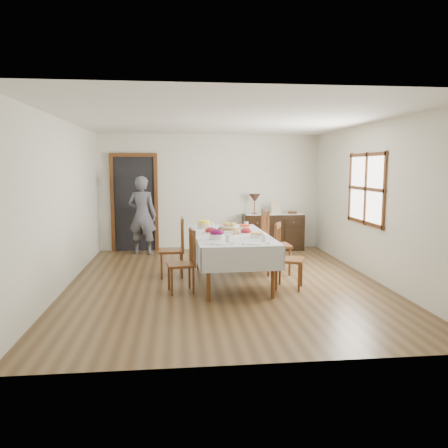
{
  "coord_description": "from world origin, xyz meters",
  "views": [
    {
      "loc": [
        -0.76,
        -6.9,
        1.87
      ],
      "look_at": [
        0.0,
        0.1,
        0.95
      ],
      "focal_mm": 35.0,
      "sensor_mm": 36.0,
      "label": 1
    }
  ],
  "objects": [
    {
      "name": "runner",
      "position": [
        1.42,
        2.69,
        0.82
      ],
      "size": [
        1.3,
        0.35,
        0.01
      ],
      "color": "silver",
      "rests_on": "sideboard"
    },
    {
      "name": "room_shell",
      "position": [
        -0.15,
        0.42,
        1.64
      ],
      "size": [
        5.02,
        6.02,
        2.65
      ],
      "color": "white",
      "rests_on": "ground"
    },
    {
      "name": "ham_platter_b",
      "position": [
        0.36,
        0.07,
        0.82
      ],
      "size": [
        0.28,
        0.28,
        0.11
      ],
      "color": "white",
      "rests_on": "dining_table"
    },
    {
      "name": "chair_left_near",
      "position": [
        -0.67,
        -0.48,
        0.48
      ],
      "size": [
        0.45,
        0.45,
        0.95
      ],
      "rotation": [
        0.0,
        0.0,
        -1.42
      ],
      "color": "#582F14",
      "rests_on": "ground"
    },
    {
      "name": "table_lamp",
      "position": [
        0.98,
        2.73,
        1.17
      ],
      "size": [
        0.26,
        0.26,
        0.46
      ],
      "color": "brown",
      "rests_on": "sideboard"
    },
    {
      "name": "setting_right",
      "position": [
        0.38,
        -0.85,
        0.81
      ],
      "size": [
        0.42,
        0.31,
        0.1
      ],
      "color": "white",
      "rests_on": "dining_table"
    },
    {
      "name": "glass_far_a",
      "position": [
        -0.14,
        0.77,
        0.85
      ],
      "size": [
        0.07,
        0.07,
        0.11
      ],
      "color": "white",
      "rests_on": "dining_table"
    },
    {
      "name": "chair_right_near",
      "position": [
        0.91,
        -0.43,
        0.51
      ],
      "size": [
        0.55,
        0.55,
        1.01
      ],
      "rotation": [
        0.0,
        0.0,
        1.18
      ],
      "color": "#582F14",
      "rests_on": "ground"
    },
    {
      "name": "glass_far_b",
      "position": [
        0.47,
        0.75,
        0.85
      ],
      "size": [
        0.07,
        0.07,
        0.11
      ],
      "color": "white",
      "rests_on": "dining_table"
    },
    {
      "name": "person",
      "position": [
        -1.5,
        2.54,
        0.9
      ],
      "size": [
        0.64,
        0.5,
        1.8
      ],
      "primitive_type": "imported",
      "rotation": [
        0.0,
        0.0,
        2.86
      ],
      "color": "#51515B",
      "rests_on": "ground"
    },
    {
      "name": "casserole_dish",
      "position": [
        0.47,
        -0.33,
        0.83
      ],
      "size": [
        0.22,
        0.22,
        0.07
      ],
      "color": "white",
      "rests_on": "dining_table"
    },
    {
      "name": "dining_table",
      "position": [
        0.11,
        0.02,
        0.7
      ],
      "size": [
        1.23,
        2.34,
        0.79
      ],
      "rotation": [
        0.0,
        0.0,
        0.02
      ],
      "color": "#BBBBBF",
      "rests_on": "ground"
    },
    {
      "name": "egg_basket",
      "position": [
        0.06,
        0.43,
        0.83
      ],
      "size": [
        0.24,
        0.24,
        0.1
      ],
      "color": "black",
      "rests_on": "dining_table"
    },
    {
      "name": "carrot_bowl",
      "position": [
        0.41,
        0.49,
        0.84
      ],
      "size": [
        0.21,
        0.21,
        0.09
      ],
      "color": "white",
      "rests_on": "dining_table"
    },
    {
      "name": "picture_frame",
      "position": [
        1.45,
        2.64,
        0.95
      ],
      "size": [
        0.22,
        0.08,
        0.28
      ],
      "color": "tan",
      "rests_on": "sideboard"
    },
    {
      "name": "beet_bowl",
      "position": [
        -0.17,
        -0.43,
        0.86
      ],
      "size": [
        0.23,
        0.23,
        0.15
      ],
      "color": "white",
      "rests_on": "dining_table"
    },
    {
      "name": "ham_platter_a",
      "position": [
        -0.21,
        0.18,
        0.82
      ],
      "size": [
        0.3,
        0.3,
        0.11
      ],
      "color": "white",
      "rests_on": "dining_table"
    },
    {
      "name": "setting_left",
      "position": [
        -0.13,
        -0.79,
        0.81
      ],
      "size": [
        0.42,
        0.31,
        0.1
      ],
      "color": "white",
      "rests_on": "dining_table"
    },
    {
      "name": "chair_left_far",
      "position": [
        -0.81,
        0.48,
        0.51
      ],
      "size": [
        0.43,
        0.43,
        1.01
      ],
      "rotation": [
        0.0,
        0.0,
        -1.54
      ],
      "color": "#582F14",
      "rests_on": "ground"
    },
    {
      "name": "deco_bowl",
      "position": [
        1.84,
        2.7,
        0.84
      ],
      "size": [
        0.2,
        0.2,
        0.06
      ],
      "color": "#582F14",
      "rests_on": "sideboard"
    },
    {
      "name": "ground",
      "position": [
        0.0,
        0.0,
        0.0
      ],
      "size": [
        6.0,
        6.0,
        0.0
      ],
      "primitive_type": "plane",
      "color": "brown"
    },
    {
      "name": "chair_right_far",
      "position": [
        0.91,
        0.51,
        0.57
      ],
      "size": [
        0.48,
        0.48,
        1.12
      ],
      "rotation": [
        0.0,
        0.0,
        1.61
      ],
      "color": "#582F14",
      "rests_on": "ground"
    },
    {
      "name": "butter_dish",
      "position": [
        0.04,
        -0.13,
        0.83
      ],
      "size": [
        0.14,
        0.09,
        0.07
      ],
      "color": "white",
      "rests_on": "dining_table"
    },
    {
      "name": "bread_basket",
      "position": [
        0.09,
        0.06,
        0.87
      ],
      "size": [
        0.3,
        0.3,
        0.19
      ],
      "color": "olive",
      "rests_on": "dining_table"
    },
    {
      "name": "sideboard",
      "position": [
        1.4,
        2.72,
        0.41
      ],
      "size": [
        1.36,
        0.5,
        0.81
      ],
      "color": "black",
      "rests_on": "ground"
    },
    {
      "name": "pineapple_bowl",
      "position": [
        -0.28,
        0.77,
        0.86
      ],
      "size": [
        0.24,
        0.24,
        0.14
      ],
      "color": "beige",
      "rests_on": "dining_table"
    }
  ]
}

